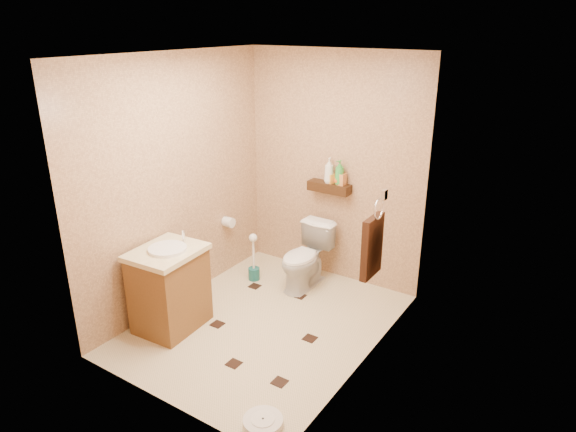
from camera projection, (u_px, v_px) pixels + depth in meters
The scene contains 19 objects.
ground at pixel (265, 324), 4.77m from camera, with size 2.50×2.50×0.00m, color beige.
wall_back at pixel (333, 169), 5.32m from camera, with size 2.00×0.04×2.40m, color tan.
wall_front at pixel (151, 255), 3.36m from camera, with size 2.00×0.04×2.40m, color tan.
wall_left at pixel (177, 183), 4.85m from camera, with size 0.04×2.50×2.40m, color tan.
wall_right at pixel (371, 227), 3.83m from camera, with size 0.04×2.50×2.40m, color tan.
ceiling at pixel (260, 54), 3.91m from camera, with size 2.00×2.50×0.02m, color silver.
wall_shelf at pixel (329, 187), 5.32m from camera, with size 0.46×0.14×0.10m, color #361F0E.
floor_accents at pixel (266, 328), 4.70m from camera, with size 1.20×1.35×0.01m.
toilet at pixel (305, 257), 5.34m from camera, with size 0.37×0.66×0.67m, color white.
vanity at pixel (170, 288), 4.61m from camera, with size 0.56×0.66×0.89m.
bathroom_scale at pixel (263, 422), 3.57m from camera, with size 0.30×0.30×0.06m.
toilet_brush at pixel (254, 264), 5.53m from camera, with size 0.12×0.12×0.54m.
towel_ring at pixel (373, 244), 4.16m from camera, with size 0.12×0.30×0.76m.
toilet_paper at pixel (229, 222), 5.54m from camera, with size 0.12×0.11×0.12m.
bottle_a at pixel (329, 171), 5.26m from camera, with size 0.10×0.10×0.26m, color silver.
bottle_b at pixel (331, 176), 5.27m from camera, with size 0.07×0.07×0.15m, color gold.
bottle_c at pixel (339, 178), 5.22m from camera, with size 0.10×0.10×0.13m, color #CF5518.
bottle_d at pixel (340, 173), 5.20m from camera, with size 0.10×0.10×0.26m, color green.
bottle_e at pixel (341, 176), 5.20m from camera, with size 0.08×0.08×0.18m, color #C37C41.
Camera 1 is at (2.42, -3.31, 2.64)m, focal length 32.00 mm.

